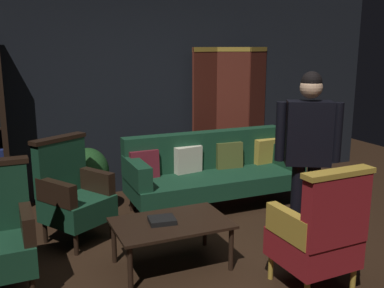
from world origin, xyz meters
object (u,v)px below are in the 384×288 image
at_px(armchair_wing_left, 72,193).
at_px(book_black_cloth, 162,220).
at_px(armchair_gilt_accent, 319,233).
at_px(coffee_table, 171,227).
at_px(potted_plant, 88,176).
at_px(standing_figure, 308,147).
at_px(velvet_couch, 212,169).
at_px(folding_screen, 232,113).

distance_m(armchair_wing_left, book_black_cloth, 1.10).
height_order(armchair_gilt_accent, book_black_cloth, armchair_gilt_accent).
relative_size(coffee_table, potted_plant, 1.29).
height_order(standing_figure, potted_plant, standing_figure).
height_order(armchair_wing_left, potted_plant, armchair_wing_left).
bearing_deg(velvet_couch, coffee_table, -128.64).
relative_size(potted_plant, book_black_cloth, 3.46).
bearing_deg(potted_plant, velvet_couch, -13.01).
bearing_deg(potted_plant, armchair_gilt_accent, -60.78).
distance_m(coffee_table, standing_figure, 1.42).
bearing_deg(standing_figure, potted_plant, 132.70).
bearing_deg(book_black_cloth, folding_screen, 49.06).
bearing_deg(coffee_table, armchair_wing_left, 127.22).
xyz_separation_m(folding_screen, velvet_couch, (-0.69, -0.80, -0.53)).
bearing_deg(potted_plant, standing_figure, -47.30).
distance_m(folding_screen, book_black_cloth, 2.76).
bearing_deg(coffee_table, velvet_couch, 51.36).
height_order(armchair_gilt_accent, armchair_wing_left, same).
bearing_deg(standing_figure, velvet_couch, 99.16).
relative_size(velvet_couch, potted_plant, 2.73).
bearing_deg(coffee_table, folding_screen, 50.54).
xyz_separation_m(coffee_table, potted_plant, (-0.42, 1.59, 0.07)).
bearing_deg(coffee_table, standing_figure, -9.94).
bearing_deg(folding_screen, coffee_table, -129.46).
height_order(coffee_table, potted_plant, potted_plant).
relative_size(folding_screen, armchair_wing_left, 1.83).
relative_size(armchair_wing_left, potted_plant, 1.34).
bearing_deg(potted_plant, folding_screen, 12.40).
relative_size(folding_screen, book_black_cloth, 8.47).
relative_size(velvet_couch, armchair_wing_left, 2.04).
bearing_deg(book_black_cloth, velvet_couch, 48.92).
xyz_separation_m(armchair_wing_left, standing_figure, (1.95, -1.14, 0.54)).
distance_m(velvet_couch, armchair_wing_left, 1.74).
bearing_deg(standing_figure, coffee_table, 170.06).
height_order(folding_screen, armchair_gilt_accent, folding_screen).
relative_size(armchair_wing_left, book_black_cloth, 4.64).
height_order(velvet_couch, standing_figure, standing_figure).
height_order(coffee_table, book_black_cloth, book_black_cloth).
distance_m(coffee_table, armchair_wing_left, 1.17).
bearing_deg(standing_figure, folding_screen, 78.89).
relative_size(folding_screen, standing_figure, 1.12).
bearing_deg(armchair_gilt_accent, armchair_wing_left, 132.99).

